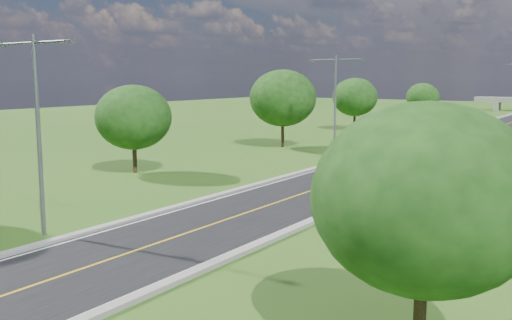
{
  "coord_description": "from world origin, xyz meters",
  "views": [
    {
      "loc": [
        18.74,
        -5.28,
        7.95
      ],
      "look_at": [
        -0.25,
        22.78,
        3.0
      ],
      "focal_mm": 40.0,
      "sensor_mm": 36.0,
      "label": 1
    }
  ],
  "objects": [
    {
      "name": "curb_right",
      "position": [
        4.25,
        66.0,
        0.11
      ],
      "size": [
        0.5,
        150.0,
        0.22
      ],
      "primitive_type": "cube",
      "color": "gray",
      "rests_on": "ground"
    },
    {
      "name": "speed_limit_sign",
      "position": [
        5.2,
        37.98,
        1.6
      ],
      "size": [
        0.55,
        0.09,
        2.4
      ],
      "color": "slate",
      "rests_on": "ground"
    },
    {
      "name": "streetlight_near_left",
      "position": [
        -6.0,
        12.0,
        5.94
      ],
      "size": [
        5.9,
        0.25,
        10.0
      ],
      "color": "slate",
      "rests_on": "ground"
    },
    {
      "name": "tree_le",
      "position": [
        -14.5,
        98.0,
        4.33
      ],
      "size": [
        5.88,
        5.88,
        6.84
      ],
      "color": "black",
      "rests_on": "ground"
    },
    {
      "name": "curb_left",
      "position": [
        -4.25,
        66.0,
        0.11
      ],
      "size": [
        0.5,
        150.0,
        0.22
      ],
      "primitive_type": "cube",
      "color": "gray",
      "rests_on": "ground"
    },
    {
      "name": "road",
      "position": [
        0.0,
        66.0,
        0.03
      ],
      "size": [
        8.0,
        150.0,
        0.06
      ],
      "primitive_type": "cube",
      "color": "black",
      "rests_on": "ground"
    },
    {
      "name": "bus_inbound",
      "position": [
        -1.89,
        64.36,
        1.41
      ],
      "size": [
        2.29,
        9.7,
        2.7
      ],
      "primitive_type": "imported",
      "rotation": [
        0.0,
        0.0,
        -0.0
      ],
      "color": "silver",
      "rests_on": "road"
    },
    {
      "name": "ground",
      "position": [
        0.0,
        60.0,
        0.0
      ],
      "size": [
        260.0,
        260.0,
        0.0
      ],
      "primitive_type": "plane",
      "color": "#2C5818",
      "rests_on": "ground"
    },
    {
      "name": "bus_outbound",
      "position": [
        2.9,
        49.92,
        1.77
      ],
      "size": [
        3.67,
        12.43,
        3.42
      ],
      "primitive_type": "imported",
      "rotation": [
        0.0,
        0.0,
        3.21
      ],
      "color": "silver",
      "rests_on": "road"
    },
    {
      "name": "streetlight_mid_left",
      "position": [
        -6.0,
        45.0,
        5.94
      ],
      "size": [
        5.9,
        0.25,
        10.0
      ],
      "color": "slate",
      "rests_on": "ground"
    },
    {
      "name": "tree_lb",
      "position": [
        -16.0,
        28.0,
        4.64
      ],
      "size": [
        6.3,
        6.3,
        7.33
      ],
      "color": "black",
      "rests_on": "ground"
    },
    {
      "name": "tree_lc",
      "position": [
        -15.0,
        50.0,
        5.58
      ],
      "size": [
        7.56,
        7.56,
        8.79
      ],
      "color": "black",
      "rests_on": "ground"
    },
    {
      "name": "tree_ld",
      "position": [
        -17.0,
        74.0,
        4.95
      ],
      "size": [
        6.72,
        6.72,
        7.82
      ],
      "color": "black",
      "rests_on": "ground"
    },
    {
      "name": "tree_ra",
      "position": [
        14.0,
        10.0,
        4.64
      ],
      "size": [
        6.3,
        6.3,
        7.33
      ],
      "color": "black",
      "rests_on": "ground"
    }
  ]
}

